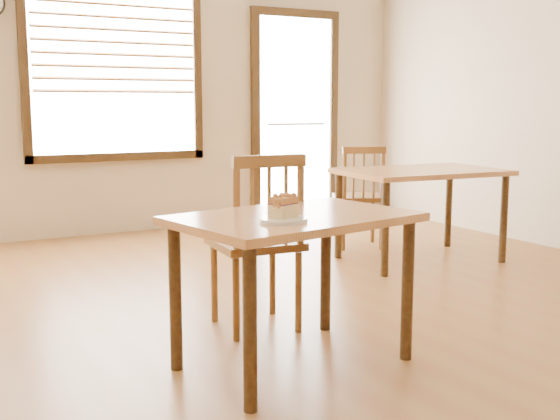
% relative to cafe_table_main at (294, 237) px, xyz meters
% --- Properties ---
extents(ground, '(8.00, 8.00, 0.00)m').
position_rel_cafe_table_main_xyz_m(ground, '(-0.05, -0.06, -0.64)').
color(ground, brown).
extents(window_right, '(1.76, 0.10, 1.96)m').
position_rel_cafe_table_main_xyz_m(window_right, '(0.25, 3.91, 1.17)').
color(window_right, white).
rests_on(window_right, room_shell).
extents(entry_door, '(1.08, 0.06, 2.29)m').
position_rel_cafe_table_main_xyz_m(entry_door, '(2.25, 3.92, 0.55)').
color(entry_door, white).
rests_on(entry_door, ground).
extents(cafe_table_main, '(1.23, 0.93, 0.75)m').
position_rel_cafe_table_main_xyz_m(cafe_table_main, '(0.00, 0.00, 0.00)').
color(cafe_table_main, tan).
rests_on(cafe_table_main, ground).
extents(cafe_chair_main, '(0.50, 0.50, 1.02)m').
position_rel_cafe_table_main_xyz_m(cafe_chair_main, '(0.09, 0.57, -0.13)').
color(cafe_chair_main, brown).
rests_on(cafe_chair_main, ground).
extents(cafe_table_second, '(1.32, 0.93, 0.75)m').
position_rel_cafe_table_main_xyz_m(cafe_table_second, '(2.06, 1.53, 0.02)').
color(cafe_table_second, tan).
rests_on(cafe_table_second, ground).
extents(cafe_chair_second, '(0.54, 0.54, 0.92)m').
position_rel_cafe_table_main_xyz_m(cafe_chair_second, '(1.93, 2.19, -0.18)').
color(cafe_chair_second, brown).
rests_on(cafe_chair_second, ground).
extents(plate, '(0.22, 0.22, 0.02)m').
position_rel_cafe_table_main_xyz_m(plate, '(-0.14, -0.15, 0.12)').
color(plate, white).
rests_on(plate, cafe_table_main).
extents(cake_slice, '(0.14, 0.12, 0.11)m').
position_rel_cafe_table_main_xyz_m(cake_slice, '(-0.14, -0.15, 0.18)').
color(cake_slice, '#DFC37E').
rests_on(cake_slice, plate).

